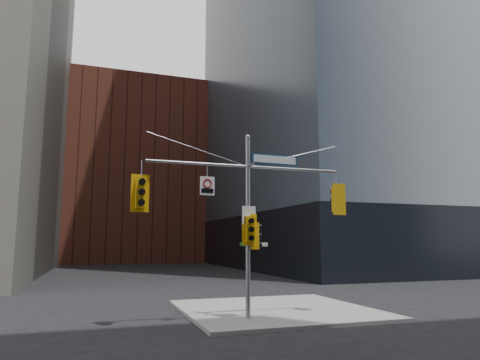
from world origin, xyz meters
TOP-DOWN VIEW (x-y plane):
  - ground at (0.00, 0.00)m, footprint 160.00×160.00m
  - sidewalk_corner at (2.00, 4.00)m, footprint 8.00×8.00m
  - podium_ne at (28.00, 32.00)m, footprint 36.40×36.40m
  - brick_midrise at (0.00, 58.00)m, footprint 26.00×20.00m
  - signal_assembly at (0.00, 1.99)m, footprint 8.00×0.80m
  - traffic_light_west_arm at (-4.14, 2.01)m, footprint 0.67×0.54m
  - traffic_light_east_arm at (4.01, 1.99)m, footprint 0.63×0.53m
  - traffic_light_pole_side at (0.32, 2.00)m, footprint 0.42×0.36m
  - traffic_light_pole_front at (0.00, 1.73)m, footprint 0.58×0.50m
  - street_sign_blade at (1.18, 2.00)m, footprint 2.01×0.14m
  - regulatory_sign_arm at (-1.65, 1.97)m, footprint 0.58×0.08m
  - regulatory_sign_pole at (0.00, 1.88)m, footprint 0.54×0.06m
  - street_blade_ew at (0.45, 2.00)m, footprint 0.76×0.07m
  - street_blade_ns at (0.00, 2.45)m, footprint 0.11×0.72m

SIDE VIEW (x-z plane):
  - ground at x=0.00m, z-range 0.00..0.00m
  - sidewalk_corner at x=2.00m, z-range 0.00..0.15m
  - street_blade_ew at x=0.45m, z-range 2.85..3.00m
  - street_blade_ns at x=0.00m, z-range 2.86..3.00m
  - podium_ne at x=28.00m, z-range 0.00..6.00m
  - traffic_light_pole_side at x=0.32m, z-range 2.73..3.78m
  - traffic_light_pole_front at x=0.00m, z-range 2.89..4.10m
  - regulatory_sign_pole at x=0.00m, z-range 3.68..4.39m
  - signal_assembly at x=0.00m, z-range 0.77..8.07m
  - traffic_light_west_arm at x=-4.14m, z-range 4.10..5.50m
  - traffic_light_east_arm at x=4.01m, z-range 4.14..5.46m
  - regulatory_sign_arm at x=-1.65m, z-range 4.81..5.53m
  - street_sign_blade at x=1.18m, z-range 6.15..6.55m
  - brick_midrise at x=0.00m, z-range 0.00..28.00m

